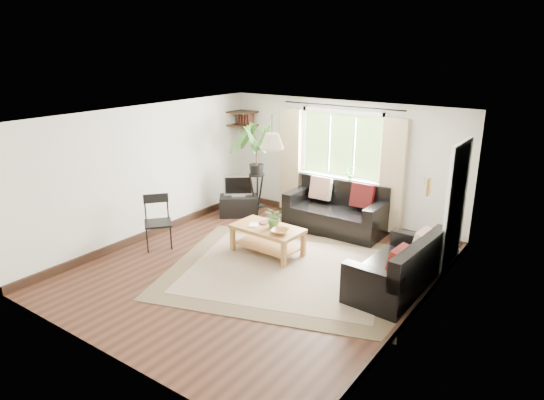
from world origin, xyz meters
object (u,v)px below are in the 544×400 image
Objects in this scene: sofa_back at (336,208)px; palm_stand at (257,171)px; tv_stand at (239,206)px; coffee_table at (267,240)px; sofa_right at (396,265)px; folding_chair at (158,224)px.

sofa_back is 1.82m from palm_stand.
palm_stand reaches higher than tv_stand.
sofa_back is at bearing 75.75° from coffee_table.
tv_stand is at bearing 142.72° from coffee_table.
folding_chair is at bearing -72.40° from sofa_right.
sofa_right reaches higher than coffee_table.
sofa_back is 1.10× the size of sofa_right.
palm_stand is (-1.32, 1.46, 0.71)m from coffee_table.
folding_chair is at bearing -97.12° from palm_stand.
sofa_right is at bearing -41.87° from sofa_back.
sofa_right is (1.83, -1.61, -0.04)m from sofa_back.
palm_stand is at bearing -174.56° from sofa_back.
folding_chair is (0.00, -2.18, 0.26)m from tv_stand.
coffee_table is (-0.42, -1.64, -0.19)m from sofa_back.
coffee_table is at bearing -104.75° from sofa_back.
palm_stand is at bearing -1.55° from tv_stand.
folding_chair is (-3.86, -0.97, 0.08)m from sofa_right.
sofa_back is at bearing -127.91° from sofa_right.
sofa_back is at bearing -27.13° from tv_stand.
tv_stand is at bearing -103.84° from sofa_right.
sofa_back reaches higher than sofa_right.
sofa_back is at bearing 0.97° from folding_chair.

